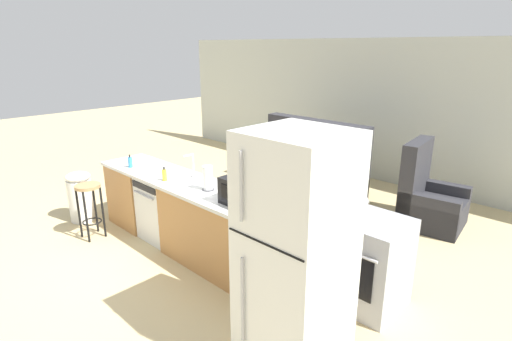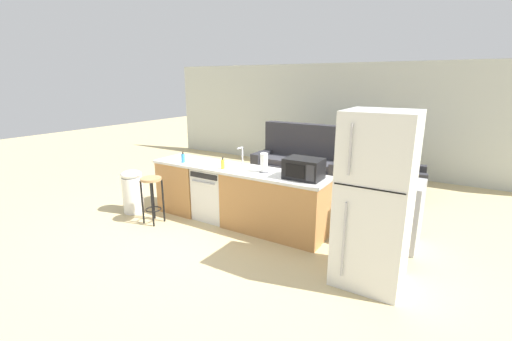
{
  "view_description": "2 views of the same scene",
  "coord_description": "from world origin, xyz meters",
  "px_view_note": "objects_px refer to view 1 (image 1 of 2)",
  "views": [
    {
      "loc": [
        3.99,
        -2.68,
        2.46
      ],
      "look_at": [
        0.59,
        0.84,
        0.93
      ],
      "focal_mm": 28.0,
      "sensor_mm": 36.0,
      "label": 1
    },
    {
      "loc": [
        3.08,
        -4.16,
        2.2
      ],
      "look_at": [
        0.46,
        0.08,
        0.88
      ],
      "focal_mm": 24.0,
      "sensor_mm": 36.0,
      "label": 2
    }
  ],
  "objects_px": {
    "stove_range": "(364,260)",
    "couch": "(307,172)",
    "dish_soap_bottle": "(130,162)",
    "armchair": "(427,201)",
    "kettle": "(360,202)",
    "paper_towel_roll": "(208,178)",
    "microwave": "(247,192)",
    "dishwasher": "(166,208)",
    "soap_bottle": "(164,175)",
    "bar_stool": "(89,200)",
    "refrigerator": "(295,255)",
    "trash_bin": "(80,196)"
  },
  "relations": [
    {
      "from": "refrigerator",
      "to": "couch",
      "type": "relative_size",
      "value": 0.95
    },
    {
      "from": "paper_towel_roll",
      "to": "kettle",
      "type": "distance_m",
      "value": 1.68
    },
    {
      "from": "soap_bottle",
      "to": "bar_stool",
      "type": "height_order",
      "value": "soap_bottle"
    },
    {
      "from": "kettle",
      "to": "armchair",
      "type": "distance_m",
      "value": 2.24
    },
    {
      "from": "refrigerator",
      "to": "couch",
      "type": "bearing_deg",
      "value": 125.4
    },
    {
      "from": "soap_bottle",
      "to": "dish_soap_bottle",
      "type": "bearing_deg",
      "value": -179.66
    },
    {
      "from": "soap_bottle",
      "to": "kettle",
      "type": "bearing_deg",
      "value": 21.14
    },
    {
      "from": "dish_soap_bottle",
      "to": "bar_stool",
      "type": "distance_m",
      "value": 0.71
    },
    {
      "from": "kettle",
      "to": "couch",
      "type": "bearing_deg",
      "value": 137.12
    },
    {
      "from": "stove_range",
      "to": "paper_towel_roll",
      "type": "height_order",
      "value": "paper_towel_roll"
    },
    {
      "from": "dish_soap_bottle",
      "to": "trash_bin",
      "type": "distance_m",
      "value": 1.09
    },
    {
      "from": "armchair",
      "to": "dishwasher",
      "type": "bearing_deg",
      "value": -129.39
    },
    {
      "from": "dish_soap_bottle",
      "to": "armchair",
      "type": "distance_m",
      "value": 4.18
    },
    {
      "from": "bar_stool",
      "to": "armchair",
      "type": "relative_size",
      "value": 0.62
    },
    {
      "from": "dish_soap_bottle",
      "to": "kettle",
      "type": "xyz_separation_m",
      "value": [
        2.96,
        0.84,
        0.01
      ]
    },
    {
      "from": "stove_range",
      "to": "refrigerator",
      "type": "relative_size",
      "value": 0.47
    },
    {
      "from": "dishwasher",
      "to": "stove_range",
      "type": "relative_size",
      "value": 0.93
    },
    {
      "from": "stove_range",
      "to": "microwave",
      "type": "height_order",
      "value": "microwave"
    },
    {
      "from": "kettle",
      "to": "soap_bottle",
      "type": "bearing_deg",
      "value": -158.86
    },
    {
      "from": "refrigerator",
      "to": "paper_towel_roll",
      "type": "xyz_separation_m",
      "value": [
        -1.7,
        0.55,
        0.08
      ]
    },
    {
      "from": "microwave",
      "to": "bar_stool",
      "type": "distance_m",
      "value": 2.4
    },
    {
      "from": "stove_range",
      "to": "kettle",
      "type": "height_order",
      "value": "kettle"
    },
    {
      "from": "dish_soap_bottle",
      "to": "couch",
      "type": "relative_size",
      "value": 0.09
    },
    {
      "from": "kettle",
      "to": "armchair",
      "type": "height_order",
      "value": "armchair"
    },
    {
      "from": "soap_bottle",
      "to": "kettle",
      "type": "distance_m",
      "value": 2.32
    },
    {
      "from": "bar_stool",
      "to": "armchair",
      "type": "xyz_separation_m",
      "value": [
        3.04,
        3.52,
        -0.19
      ]
    },
    {
      "from": "soap_bottle",
      "to": "refrigerator",
      "type": "bearing_deg",
      "value": -9.57
    },
    {
      "from": "dish_soap_bottle",
      "to": "trash_bin",
      "type": "xyz_separation_m",
      "value": [
        -0.83,
        -0.39,
        -0.59
      ]
    },
    {
      "from": "dishwasher",
      "to": "kettle",
      "type": "height_order",
      "value": "kettle"
    },
    {
      "from": "microwave",
      "to": "dish_soap_bottle",
      "type": "height_order",
      "value": "microwave"
    },
    {
      "from": "stove_range",
      "to": "bar_stool",
      "type": "bearing_deg",
      "value": -159.48
    },
    {
      "from": "stove_range",
      "to": "kettle",
      "type": "xyz_separation_m",
      "value": [
        -0.17,
        0.13,
        0.53
      ]
    },
    {
      "from": "couch",
      "to": "refrigerator",
      "type": "bearing_deg",
      "value": -54.6
    },
    {
      "from": "microwave",
      "to": "refrigerator",
      "type": "bearing_deg",
      "value": -27.09
    },
    {
      "from": "couch",
      "to": "trash_bin",
      "type": "bearing_deg",
      "value": -118.39
    },
    {
      "from": "refrigerator",
      "to": "microwave",
      "type": "bearing_deg",
      "value": 152.91
    },
    {
      "from": "soap_bottle",
      "to": "bar_stool",
      "type": "relative_size",
      "value": 0.24
    },
    {
      "from": "dish_soap_bottle",
      "to": "stove_range",
      "type": "bearing_deg",
      "value": 12.79
    },
    {
      "from": "paper_towel_roll",
      "to": "couch",
      "type": "bearing_deg",
      "value": 101.84
    },
    {
      "from": "bar_stool",
      "to": "trash_bin",
      "type": "bearing_deg",
      "value": 167.87
    },
    {
      "from": "dish_soap_bottle",
      "to": "armchair",
      "type": "relative_size",
      "value": 0.15
    },
    {
      "from": "stove_range",
      "to": "bar_stool",
      "type": "distance_m",
      "value": 3.54
    },
    {
      "from": "refrigerator",
      "to": "bar_stool",
      "type": "distance_m",
      "value": 3.35
    },
    {
      "from": "dish_soap_bottle",
      "to": "couch",
      "type": "height_order",
      "value": "couch"
    },
    {
      "from": "stove_range",
      "to": "couch",
      "type": "bearing_deg",
      "value": 137.44
    },
    {
      "from": "dish_soap_bottle",
      "to": "trash_bin",
      "type": "relative_size",
      "value": 0.24
    },
    {
      "from": "dishwasher",
      "to": "bar_stool",
      "type": "height_order",
      "value": "dishwasher"
    },
    {
      "from": "stove_range",
      "to": "paper_towel_roll",
      "type": "bearing_deg",
      "value": -162.05
    },
    {
      "from": "paper_towel_roll",
      "to": "trash_bin",
      "type": "height_order",
      "value": "paper_towel_roll"
    },
    {
      "from": "dishwasher",
      "to": "kettle",
      "type": "relative_size",
      "value": 4.1
    }
  ]
}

